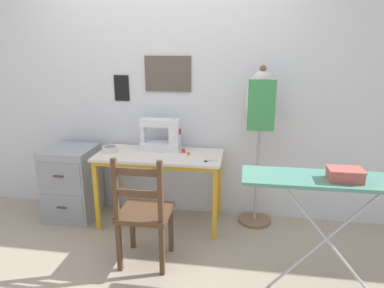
# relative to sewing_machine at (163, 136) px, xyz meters

# --- Properties ---
(ground_plane) EXTENTS (14.00, 14.00, 0.00)m
(ground_plane) POSITION_rel_sewing_machine_xyz_m (-0.01, -0.39, -0.86)
(ground_plane) COLOR tan
(wall_back) EXTENTS (10.00, 0.07, 2.55)m
(wall_back) POSITION_rel_sewing_machine_xyz_m (-0.01, 0.20, 0.41)
(wall_back) COLOR silver
(wall_back) RESTS_ON ground_plane
(sewing_table) EXTENTS (1.19, 0.52, 0.72)m
(sewing_table) POSITION_rel_sewing_machine_xyz_m (-0.01, -0.14, -0.23)
(sewing_table) COLOR silver
(sewing_table) RESTS_ON ground_plane
(sewing_machine) EXTENTS (0.39, 0.17, 0.33)m
(sewing_machine) POSITION_rel_sewing_machine_xyz_m (0.00, 0.00, 0.00)
(sewing_machine) COLOR white
(sewing_machine) RESTS_ON sewing_table
(fabric_bowl) EXTENTS (0.15, 0.15, 0.05)m
(fabric_bowl) POSITION_rel_sewing_machine_xyz_m (-0.49, -0.13, -0.12)
(fabric_bowl) COLOR silver
(fabric_bowl) RESTS_ON sewing_table
(scissors) EXTENTS (0.13, 0.09, 0.01)m
(scissors) POSITION_rel_sewing_machine_xyz_m (0.48, -0.26, -0.14)
(scissors) COLOR silver
(scissors) RESTS_ON sewing_table
(thread_spool_near_machine) EXTENTS (0.04, 0.04, 0.03)m
(thread_spool_near_machine) POSITION_rel_sewing_machine_xyz_m (0.21, -0.05, -0.13)
(thread_spool_near_machine) COLOR red
(thread_spool_near_machine) RESTS_ON sewing_table
(thread_spool_mid_table) EXTENTS (0.03, 0.03, 0.04)m
(thread_spool_mid_table) POSITION_rel_sewing_machine_xyz_m (0.27, -0.12, -0.13)
(thread_spool_mid_table) COLOR orange
(thread_spool_mid_table) RESTS_ON sewing_table
(wooden_chair) EXTENTS (0.40, 0.38, 0.93)m
(wooden_chair) POSITION_rel_sewing_machine_xyz_m (0.03, -0.78, -0.43)
(wooden_chair) COLOR #513823
(wooden_chair) RESTS_ON ground_plane
(filing_cabinet) EXTENTS (0.47, 0.48, 0.73)m
(filing_cabinet) POSITION_rel_sewing_machine_xyz_m (-0.93, -0.12, -0.50)
(filing_cabinet) COLOR #93999E
(filing_cabinet) RESTS_ON ground_plane
(dress_form) EXTENTS (0.32, 0.32, 1.54)m
(dress_form) POSITION_rel_sewing_machine_xyz_m (0.92, 0.04, 0.24)
(dress_form) COLOR #846647
(dress_form) RESTS_ON ground_plane
(ironing_board) EXTENTS (1.18, 0.33, 0.88)m
(ironing_board) POSITION_rel_sewing_machine_xyz_m (1.37, -0.92, -0.04)
(ironing_board) COLOR #518E7A
(ironing_board) RESTS_ON ground_plane
(storage_box) EXTENTS (0.22, 0.15, 0.08)m
(storage_box) POSITION_rel_sewing_machine_xyz_m (1.42, -0.95, 0.05)
(storage_box) COLOR #AD564C
(storage_box) RESTS_ON ironing_board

